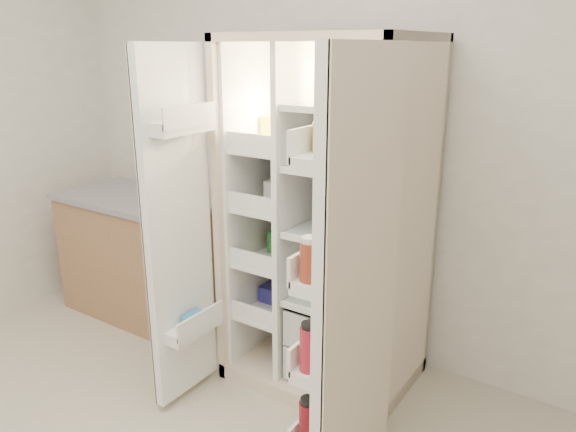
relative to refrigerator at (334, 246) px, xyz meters
The scene contains 5 objects.
wall_back 0.72m from the refrigerator, 118.82° to the left, with size 4.00×0.02×2.70m, color white.
refrigerator is the anchor object (origin of this frame).
freezer_door 0.81m from the refrigerator, 130.55° to the right, with size 0.15×0.40×1.72m.
fridge_door 0.85m from the refrigerator, 56.31° to the right, with size 0.17×0.58×1.72m.
kitchen_counter 1.43m from the refrigerator, behind, with size 1.12×0.60×0.82m.
Camera 1 is at (1.48, -0.70, 1.74)m, focal length 34.00 mm.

